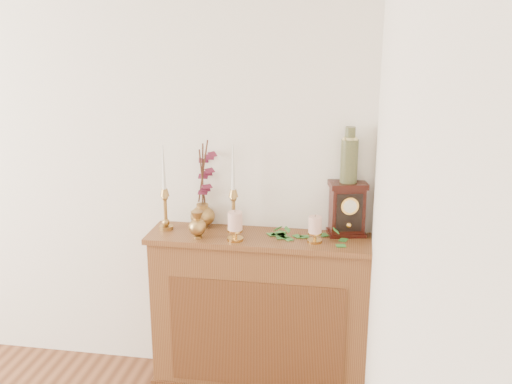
% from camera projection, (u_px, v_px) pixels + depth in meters
% --- Properties ---
extents(console_shelf, '(1.24, 0.34, 0.93)m').
position_uv_depth(console_shelf, '(260.00, 317.00, 3.40)').
color(console_shelf, brown).
rests_on(console_shelf, ground).
extents(candlestick_left, '(0.08, 0.08, 0.48)m').
position_uv_depth(candlestick_left, '(165.00, 202.00, 3.32)').
color(candlestick_left, '#A47F41').
rests_on(candlestick_left, console_shelf).
extents(candlestick_center, '(0.08, 0.08, 0.49)m').
position_uv_depth(candlestick_center, '(233.00, 203.00, 3.29)').
color(candlestick_center, '#A47F41').
rests_on(candlestick_center, console_shelf).
extents(bud_vase, '(0.09, 0.09, 0.15)m').
position_uv_depth(bud_vase, '(197.00, 225.00, 3.21)').
color(bud_vase, '#A47F41').
rests_on(bud_vase, console_shelf).
extents(ginger_jar, '(0.21, 0.22, 0.51)m').
position_uv_depth(ginger_jar, '(206.00, 187.00, 3.37)').
color(ginger_jar, '#A47F41').
rests_on(ginger_jar, console_shelf).
extents(pillar_candle_left, '(0.09, 0.09, 0.17)m').
position_uv_depth(pillar_candle_left, '(235.00, 225.00, 3.17)').
color(pillar_candle_left, '#B98B40').
rests_on(pillar_candle_left, console_shelf).
extents(pillar_candle_right, '(0.08, 0.08, 0.15)m').
position_uv_depth(pillar_candle_right, '(315.00, 228.00, 3.15)').
color(pillar_candle_right, '#B98B40').
rests_on(pillar_candle_right, console_shelf).
extents(ivy_garland, '(0.47, 0.20, 0.08)m').
position_uv_depth(ivy_garland, '(294.00, 236.00, 3.22)').
color(ivy_garland, '#30772D').
rests_on(ivy_garland, console_shelf).
extents(mantel_clock, '(0.23, 0.18, 0.30)m').
position_uv_depth(mantel_clock, '(347.00, 209.00, 3.24)').
color(mantel_clock, black).
rests_on(mantel_clock, console_shelf).
extents(ceramic_vase, '(0.09, 0.09, 0.30)m').
position_uv_depth(ceramic_vase, '(349.00, 158.00, 3.16)').
color(ceramic_vase, '#183026').
rests_on(ceramic_vase, mantel_clock).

